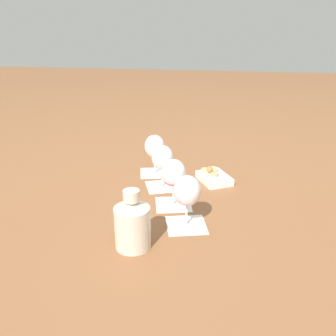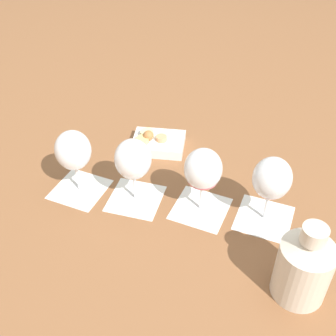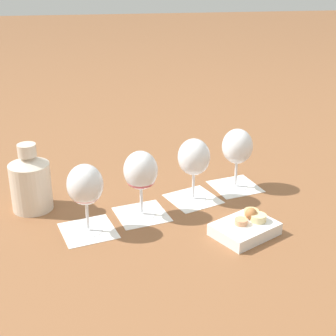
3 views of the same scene
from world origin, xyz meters
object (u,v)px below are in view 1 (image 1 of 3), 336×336
wine_glass_0 (187,193)px  wine_glass_1 (174,175)px  snack_dish (214,177)px  wine_glass_3 (155,148)px  ceramic_vase (132,223)px  wine_glass_2 (162,160)px

wine_glass_0 → wine_glass_1: 0.14m
wine_glass_0 → snack_dish: (0.35, -0.06, -0.09)m
wine_glass_0 → wine_glass_3: 0.43m
wine_glass_1 → snack_dish: bearing=-28.8°
wine_glass_1 → ceramic_vase: size_ratio=0.95×
wine_glass_1 → wine_glass_2: bearing=24.9°
wine_glass_0 → wine_glass_2: size_ratio=1.00×
wine_glass_1 → wine_glass_3: same height
wine_glass_1 → wine_glass_2: (0.14, 0.06, -0.00)m
wine_glass_3 → wine_glass_2: bearing=-155.8°
wine_glass_3 → snack_dish: size_ratio=0.96×
wine_glass_2 → wine_glass_1: bearing=-155.1°
snack_dish → wine_glass_1: bearing=151.2°
wine_glass_0 → wine_glass_2: 0.30m
wine_glass_0 → ceramic_vase: (-0.14, 0.13, -0.04)m
wine_glass_0 → wine_glass_1: size_ratio=1.00×
ceramic_vase → wine_glass_1: bearing=-14.8°
wine_glass_0 → wine_glass_2: (0.27, 0.13, 0.00)m
wine_glass_0 → ceramic_vase: 0.19m
wine_glass_1 → snack_dish: 0.27m
wine_glass_2 → snack_dish: size_ratio=0.96×
wine_glass_2 → wine_glass_3: bearing=24.2°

